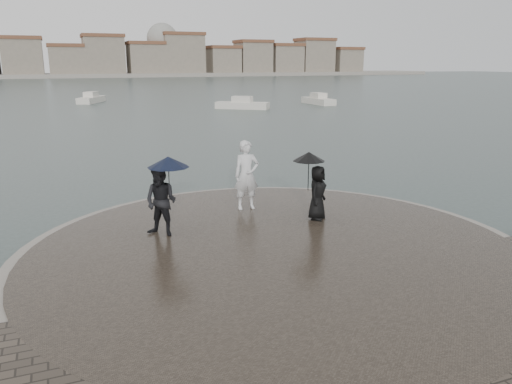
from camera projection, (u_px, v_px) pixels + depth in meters
name	position (u px, v px, depth m)	size (l,w,h in m)	color
ground	(354.00, 332.00, 9.02)	(400.00, 400.00, 0.00)	#2B3835
kerb_ring	(276.00, 256.00, 12.12)	(12.50, 12.50, 0.32)	gray
quay_tip	(276.00, 255.00, 12.12)	(11.90, 11.90, 0.36)	#2D261E
statue	(247.00, 175.00, 15.07)	(0.77, 0.50, 2.10)	silver
visitor_left	(163.00, 192.00, 12.75)	(1.35, 1.19, 2.04)	black
visitor_right	(315.00, 183.00, 14.05)	(1.15, 1.00, 1.95)	black
far_skyline	(44.00, 59.00, 149.69)	(260.00, 20.00, 37.00)	gray
boats	(215.00, 102.00, 56.13)	(26.83, 19.36, 1.50)	beige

